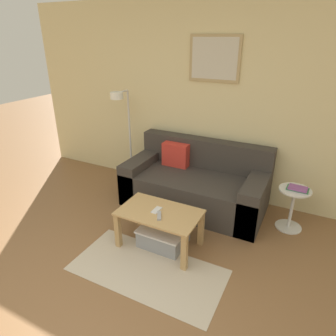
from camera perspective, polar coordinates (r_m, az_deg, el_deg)
The scene contains 10 objects.
wall_back at distance 4.10m, azimuth 7.06°, elevation 12.29°, with size 5.60×0.09×2.55m.
area_rug at distance 3.10m, azimuth -3.93°, elevation -18.78°, with size 1.49×0.73×0.01m, color #C1B299.
couch at distance 3.99m, azimuth 5.23°, elevation -3.13°, with size 1.81×0.89×0.83m.
coffee_table at distance 3.20m, azimuth -1.62°, elevation -9.64°, with size 0.85×0.51×0.42m.
storage_bin at distance 3.35m, azimuth -0.86°, elevation -12.75°, with size 0.50×0.41×0.21m.
floor_lamp at distance 4.33m, azimuth -8.42°, elevation 7.91°, with size 0.24×0.46×1.41m.
side_table at distance 3.77m, azimuth 22.60°, elevation -6.52°, with size 0.36×0.36×0.51m.
book_stack at distance 3.67m, azimuth 23.48°, elevation -3.60°, with size 0.24×0.16×0.03m.
remote_control at distance 3.07m, azimuth -1.69°, elevation -9.06°, with size 0.04×0.15×0.02m, color #99999E.
cell_phone at distance 3.17m, azimuth -2.21°, elevation -8.00°, with size 0.07×0.14×0.01m, color silver.
Camera 1 is at (1.37, -0.80, 2.11)m, focal length 32.00 mm.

